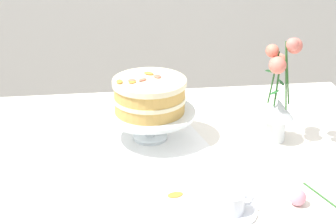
{
  "coord_description": "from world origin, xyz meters",
  "views": [
    {
      "loc": [
        -0.21,
        -1.43,
        1.53
      ],
      "look_at": [
        -0.03,
        0.03,
        0.86
      ],
      "focal_mm": 56.58,
      "sensor_mm": 36.0,
      "label": 1
    }
  ],
  "objects_px": {
    "teacup": "(231,206)",
    "flower_vase": "(278,96)",
    "cake_stand": "(150,116)",
    "dining_table": "(181,180)",
    "layer_cake": "(149,95)",
    "fallen_rose": "(298,197)"
  },
  "relations": [
    {
      "from": "dining_table",
      "to": "flower_vase",
      "type": "distance_m",
      "value": 0.4
    },
    {
      "from": "flower_vase",
      "to": "cake_stand",
      "type": "bearing_deg",
      "value": 172.03
    },
    {
      "from": "cake_stand",
      "to": "layer_cake",
      "type": "height_order",
      "value": "layer_cake"
    },
    {
      "from": "layer_cake",
      "to": "teacup",
      "type": "bearing_deg",
      "value": -69.0
    },
    {
      "from": "dining_table",
      "to": "layer_cake",
      "type": "bearing_deg",
      "value": 126.7
    },
    {
      "from": "cake_stand",
      "to": "flower_vase",
      "type": "relative_size",
      "value": 0.82
    },
    {
      "from": "teacup",
      "to": "fallen_rose",
      "type": "relative_size",
      "value": 0.99
    },
    {
      "from": "flower_vase",
      "to": "fallen_rose",
      "type": "height_order",
      "value": "flower_vase"
    },
    {
      "from": "dining_table",
      "to": "fallen_rose",
      "type": "distance_m",
      "value": 0.42
    },
    {
      "from": "teacup",
      "to": "flower_vase",
      "type": "bearing_deg",
      "value": 58.34
    },
    {
      "from": "dining_table",
      "to": "cake_stand",
      "type": "xyz_separation_m",
      "value": [
        -0.08,
        0.11,
        0.18
      ]
    },
    {
      "from": "layer_cake",
      "to": "teacup",
      "type": "xyz_separation_m",
      "value": [
        0.17,
        -0.43,
        -0.13
      ]
    },
    {
      "from": "flower_vase",
      "to": "dining_table",
      "type": "bearing_deg",
      "value": -169.44
    },
    {
      "from": "cake_stand",
      "to": "flower_vase",
      "type": "distance_m",
      "value": 0.41
    },
    {
      "from": "layer_cake",
      "to": "teacup",
      "type": "height_order",
      "value": "layer_cake"
    },
    {
      "from": "cake_stand",
      "to": "dining_table",
      "type": "bearing_deg",
      "value": -53.34
    },
    {
      "from": "dining_table",
      "to": "layer_cake",
      "type": "height_order",
      "value": "layer_cake"
    },
    {
      "from": "cake_stand",
      "to": "layer_cake",
      "type": "xyz_separation_m",
      "value": [
        -0.0,
        0.0,
        0.07
      ]
    },
    {
      "from": "dining_table",
      "to": "cake_stand",
      "type": "relative_size",
      "value": 4.83
    },
    {
      "from": "flower_vase",
      "to": "layer_cake",
      "type": "bearing_deg",
      "value": 172.03
    },
    {
      "from": "cake_stand",
      "to": "fallen_rose",
      "type": "xyz_separation_m",
      "value": [
        0.35,
        -0.41,
        -0.06
      ]
    },
    {
      "from": "dining_table",
      "to": "layer_cake",
      "type": "distance_m",
      "value": 0.28
    }
  ]
}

